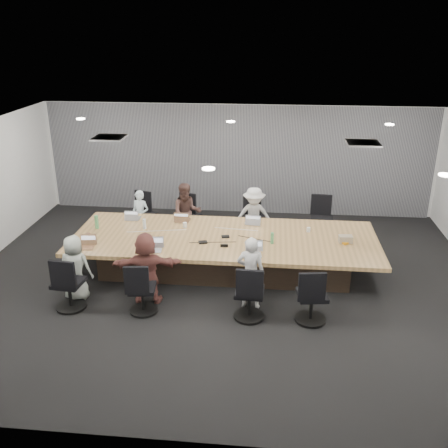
# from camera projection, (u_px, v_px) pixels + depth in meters

# --- Properties ---
(floor) EXTENTS (10.00, 8.00, 0.00)m
(floor) POSITION_uv_depth(u_px,v_px,m) (222.00, 282.00, 9.66)
(floor) COLOR black
(floor) RESTS_ON ground
(ceiling) EXTENTS (10.00, 8.00, 0.00)m
(ceiling) POSITION_uv_depth(u_px,v_px,m) (222.00, 139.00, 8.61)
(ceiling) COLOR white
(ceiling) RESTS_ON wall_back
(wall_back) EXTENTS (10.00, 0.00, 2.80)m
(wall_back) POSITION_uv_depth(u_px,v_px,m) (238.00, 159.00, 12.83)
(wall_back) COLOR silver
(wall_back) RESTS_ON ground
(wall_front) EXTENTS (10.00, 0.00, 2.80)m
(wall_front) POSITION_uv_depth(u_px,v_px,m) (184.00, 344.00, 5.45)
(wall_front) COLOR silver
(wall_front) RESTS_ON ground
(curtain) EXTENTS (9.80, 0.04, 2.80)m
(curtain) POSITION_uv_depth(u_px,v_px,m) (238.00, 160.00, 12.76)
(curtain) COLOR gray
(curtain) RESTS_ON ground
(conference_table) EXTENTS (6.00, 2.20, 0.74)m
(conference_table) POSITION_uv_depth(u_px,v_px,m) (224.00, 252.00, 9.97)
(conference_table) COLOR #392B20
(conference_table) RESTS_ON ground
(chair_0) EXTENTS (0.67, 0.67, 0.79)m
(chair_0) POSITION_uv_depth(u_px,v_px,m) (145.00, 218.00, 11.73)
(chair_0) COLOR black
(chair_0) RESTS_ON ground
(chair_1) EXTENTS (0.66, 0.66, 0.77)m
(chair_1) POSITION_uv_depth(u_px,v_px,m) (190.00, 220.00, 11.64)
(chair_1) COLOR black
(chair_1) RESTS_ON ground
(chair_2) EXTENTS (0.67, 0.67, 0.79)m
(chair_2) POSITION_uv_depth(u_px,v_px,m) (254.00, 222.00, 11.50)
(chair_2) COLOR black
(chair_2) RESTS_ON ground
(chair_3) EXTENTS (0.63, 0.63, 0.87)m
(chair_3) POSITION_uv_depth(u_px,v_px,m) (322.00, 223.00, 11.34)
(chair_3) COLOR black
(chair_3) RESTS_ON ground
(chair_4) EXTENTS (0.61, 0.61, 0.83)m
(chair_4) POSITION_uv_depth(u_px,v_px,m) (69.00, 287.00, 8.63)
(chair_4) COLOR black
(chair_4) RESTS_ON ground
(chair_5) EXTENTS (0.57, 0.57, 0.76)m
(chair_5) POSITION_uv_depth(u_px,v_px,m) (143.00, 292.00, 8.53)
(chair_5) COLOR black
(chair_5) RESTS_ON ground
(chair_6) EXTENTS (0.58, 0.58, 0.82)m
(chair_6) POSITION_uv_depth(u_px,v_px,m) (249.00, 296.00, 8.35)
(chair_6) COLOR black
(chair_6) RESTS_ON ground
(chair_7) EXTENTS (0.63, 0.63, 0.82)m
(chair_7) POSITION_uv_depth(u_px,v_px,m) (312.00, 299.00, 8.25)
(chair_7) COLOR black
(chair_7) RESTS_ON ground
(person_0) EXTENTS (0.49, 0.38, 1.18)m
(person_0) POSITION_uv_depth(u_px,v_px,m) (141.00, 216.00, 11.34)
(person_0) COLOR silver
(person_0) RESTS_ON ground
(laptop_0) EXTENTS (0.30, 0.21, 0.02)m
(laptop_0) POSITION_uv_depth(u_px,v_px,m) (134.00, 218.00, 10.77)
(laptop_0) COLOR #B2B2B7
(laptop_0) RESTS_ON conference_table
(person_1) EXTENTS (0.78, 0.68, 1.38)m
(person_1) POSITION_uv_depth(u_px,v_px,m) (187.00, 213.00, 11.20)
(person_1) COLOR #49312C
(person_1) RESTS_ON ground
(laptop_1) EXTENTS (0.33, 0.24, 0.02)m
(laptop_1) POSITION_uv_depth(u_px,v_px,m) (182.00, 220.00, 10.67)
(laptop_1) COLOR #8C6647
(laptop_1) RESTS_ON conference_table
(person_2) EXTENTS (0.91, 0.58, 1.33)m
(person_2) POSITION_uv_depth(u_px,v_px,m) (254.00, 217.00, 11.07)
(person_2) COLOR #BCBCBC
(person_2) RESTS_ON ground
(laptop_2) EXTENTS (0.33, 0.24, 0.02)m
(laptop_2) POSITION_uv_depth(u_px,v_px,m) (253.00, 222.00, 10.53)
(laptop_2) COLOR #B2B2B7
(laptop_2) RESTS_ON conference_table
(person_4) EXTENTS (0.61, 0.42, 1.22)m
(person_4) POSITION_uv_depth(u_px,v_px,m) (75.00, 268.00, 8.88)
(person_4) COLOR #A1ABA1
(person_4) RESTS_ON ground
(laptop_4) EXTENTS (0.32, 0.24, 0.02)m
(laptop_4) POSITION_uv_depth(u_px,v_px,m) (85.00, 248.00, 9.34)
(laptop_4) COLOR #8C6647
(laptop_4) RESTS_ON conference_table
(person_5) EXTENTS (1.28, 0.59, 1.33)m
(person_5) POSITION_uv_depth(u_px,v_px,m) (147.00, 268.00, 8.74)
(person_5) COLOR brown
(person_5) RESTS_ON ground
(laptop_5) EXTENTS (0.31, 0.23, 0.02)m
(laptop_5) POSITION_uv_depth(u_px,v_px,m) (153.00, 251.00, 9.22)
(laptop_5) COLOR #B2B2B7
(laptop_5) RESTS_ON conference_table
(person_6) EXTENTS (0.52, 0.38, 1.33)m
(person_6) POSITION_uv_depth(u_px,v_px,m) (251.00, 273.00, 8.58)
(person_6) COLOR #BBBBBB
(person_6) RESTS_ON ground
(laptop_6) EXTENTS (0.35, 0.27, 0.02)m
(laptop_6) POSITION_uv_depth(u_px,v_px,m) (252.00, 255.00, 9.05)
(laptop_6) COLOR #B2B2B7
(laptop_6) RESTS_ON conference_table
(bottle_green_left) EXTENTS (0.09, 0.09, 0.28)m
(bottle_green_left) POSITION_uv_depth(u_px,v_px,m) (97.00, 222.00, 10.20)
(bottle_green_left) COLOR #51A360
(bottle_green_left) RESTS_ON conference_table
(bottle_green_right) EXTENTS (0.08, 0.08, 0.22)m
(bottle_green_right) POSITION_uv_depth(u_px,v_px,m) (272.00, 238.00, 9.50)
(bottle_green_right) COLOR #51A360
(bottle_green_right) RESTS_ON conference_table
(bottle_clear) EXTENTS (0.07, 0.07, 0.21)m
(bottle_clear) POSITION_uv_depth(u_px,v_px,m) (144.00, 224.00, 10.19)
(bottle_clear) COLOR silver
(bottle_clear) RESTS_ON conference_table
(cup_white_far) EXTENTS (0.10, 0.10, 0.10)m
(cup_white_far) POSITION_uv_depth(u_px,v_px,m) (185.00, 225.00, 10.28)
(cup_white_far) COLOR white
(cup_white_far) RESTS_ON conference_table
(cup_white_near) EXTENTS (0.10, 0.10, 0.09)m
(cup_white_near) POSITION_uv_depth(u_px,v_px,m) (308.00, 230.00, 10.06)
(cup_white_near) COLOR white
(cup_white_near) RESTS_ON conference_table
(mug_brown) EXTENTS (0.12, 0.12, 0.11)m
(mug_brown) POSITION_uv_depth(u_px,v_px,m) (88.00, 236.00, 9.75)
(mug_brown) COLOR brown
(mug_brown) RESTS_ON conference_table
(mic_left) EXTENTS (0.19, 0.15, 0.03)m
(mic_left) POSITION_uv_depth(u_px,v_px,m) (203.00, 242.00, 9.56)
(mic_left) COLOR black
(mic_left) RESTS_ON conference_table
(mic_right) EXTENTS (0.17, 0.13, 0.03)m
(mic_right) POSITION_uv_depth(u_px,v_px,m) (225.00, 237.00, 9.81)
(mic_right) COLOR black
(mic_right) RESTS_ON conference_table
(stapler) EXTENTS (0.15, 0.05, 0.05)m
(stapler) POSITION_uv_depth(u_px,v_px,m) (224.00, 246.00, 9.39)
(stapler) COLOR black
(stapler) RESTS_ON conference_table
(canvas_bag) EXTENTS (0.26, 0.17, 0.14)m
(canvas_bag) POSITION_uv_depth(u_px,v_px,m) (346.00, 239.00, 9.57)
(canvas_bag) COLOR gray
(canvas_bag) RESTS_ON conference_table
(snack_packet) EXTENTS (0.19, 0.19, 0.04)m
(snack_packet) POSITION_uv_depth(u_px,v_px,m) (344.00, 242.00, 9.54)
(snack_packet) COLOR orange
(snack_packet) RESTS_ON conference_table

